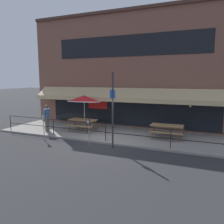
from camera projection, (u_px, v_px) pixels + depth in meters
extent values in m
plane|color=#2D2D30|center=(103.00, 144.00, 11.67)|extent=(120.00, 120.00, 0.00)
cube|color=gray|center=(117.00, 134.00, 13.49)|extent=(15.00, 4.00, 0.10)
cube|color=brown|center=(129.00, 72.00, 14.97)|extent=(15.00, 0.50, 7.83)
cube|color=black|center=(128.00, 46.00, 14.48)|extent=(10.50, 0.02, 1.40)
cube|color=#4C3027|center=(129.00, 10.00, 14.32)|extent=(15.00, 0.62, 0.20)
cube|color=black|center=(127.00, 109.00, 15.12)|extent=(12.00, 0.02, 2.30)
cube|color=red|center=(98.00, 104.00, 15.90)|extent=(1.50, 0.02, 0.70)
cube|color=tan|center=(125.00, 93.00, 14.45)|extent=(13.80, 0.92, 0.70)
cube|color=tan|center=(122.00, 100.00, 14.05)|extent=(13.80, 0.08, 0.28)
cube|color=black|center=(191.00, 102.00, 13.35)|extent=(0.04, 0.28, 0.04)
cube|color=black|center=(190.00, 105.00, 13.25)|extent=(0.18, 0.18, 0.28)
cube|color=beige|center=(190.00, 105.00, 13.25)|extent=(0.13, 0.19, 0.20)
cylinder|color=black|center=(11.00, 123.00, 14.44)|extent=(0.04, 0.04, 0.95)
cylinder|color=black|center=(53.00, 127.00, 13.15)|extent=(0.04, 0.04, 0.95)
cylinder|color=black|center=(106.00, 132.00, 11.86)|extent=(0.04, 0.04, 0.95)
cylinder|color=black|center=(171.00, 139.00, 10.56)|extent=(0.04, 0.04, 0.95)
cube|color=black|center=(106.00, 124.00, 11.79)|extent=(13.80, 0.04, 0.04)
cube|color=black|center=(106.00, 132.00, 11.86)|extent=(13.80, 0.03, 0.03)
cube|color=#997047|center=(83.00, 120.00, 14.07)|extent=(1.80, 0.80, 0.05)
cube|color=#997047|center=(78.00, 126.00, 13.58)|extent=(1.80, 0.26, 0.04)
cube|color=#997047|center=(87.00, 123.00, 14.64)|extent=(1.80, 0.26, 0.04)
cylinder|color=brown|center=(92.00, 127.00, 13.53)|extent=(0.07, 0.30, 0.73)
cylinder|color=brown|center=(96.00, 125.00, 14.12)|extent=(0.07, 0.30, 0.73)
cylinder|color=brown|center=(70.00, 125.00, 14.13)|extent=(0.07, 0.30, 0.73)
cylinder|color=brown|center=(75.00, 124.00, 14.72)|extent=(0.07, 0.30, 0.73)
cube|color=#997047|center=(167.00, 125.00, 12.35)|extent=(1.80, 0.80, 0.05)
cube|color=#997047|center=(165.00, 133.00, 11.86)|extent=(1.80, 0.26, 0.04)
cube|color=#997047|center=(168.00, 128.00, 12.92)|extent=(1.80, 0.26, 0.04)
cylinder|color=brown|center=(181.00, 134.00, 11.81)|extent=(0.07, 0.30, 0.73)
cylinder|color=brown|center=(182.00, 132.00, 12.40)|extent=(0.07, 0.30, 0.73)
cylinder|color=brown|center=(152.00, 132.00, 12.41)|extent=(0.07, 0.30, 0.73)
cylinder|color=brown|center=(154.00, 129.00, 13.00)|extent=(0.07, 0.30, 0.73)
cylinder|color=#B7B2A8|center=(84.00, 113.00, 14.20)|extent=(0.04, 0.04, 2.30)
cone|color=red|center=(84.00, 98.00, 14.06)|extent=(2.10, 2.12, 0.55)
cylinder|color=white|center=(84.00, 101.00, 14.09)|extent=(2.14, 2.14, 0.20)
sphere|color=#B7B2A8|center=(84.00, 95.00, 14.03)|extent=(0.07, 0.07, 0.07)
cylinder|color=#665B4C|center=(48.00, 124.00, 14.17)|extent=(0.15, 0.15, 0.86)
cylinder|color=#665B4C|center=(46.00, 125.00, 13.98)|extent=(0.15, 0.15, 0.86)
cube|color=#4C709E|center=(47.00, 113.00, 13.96)|extent=(0.28, 0.42, 0.60)
cylinder|color=#4C709E|center=(49.00, 113.00, 14.21)|extent=(0.10, 0.10, 0.54)
cylinder|color=#4C709E|center=(44.00, 115.00, 13.72)|extent=(0.10, 0.10, 0.54)
sphere|color=brown|center=(46.00, 107.00, 13.90)|extent=(0.22, 0.22, 0.22)
cylinder|color=gray|center=(44.00, 130.00, 12.35)|extent=(0.04, 0.04, 1.15)
cylinder|color=gray|center=(43.00, 118.00, 12.25)|extent=(0.15, 0.15, 0.20)
sphere|color=gray|center=(43.00, 117.00, 12.23)|extent=(0.14, 0.14, 0.14)
cube|color=silver|center=(42.00, 118.00, 12.17)|extent=(0.08, 0.01, 0.13)
cylinder|color=gray|center=(89.00, 135.00, 11.38)|extent=(0.04, 0.04, 1.15)
cylinder|color=#2D2D33|center=(89.00, 122.00, 11.27)|extent=(0.15, 0.15, 0.20)
sphere|color=#2D2D33|center=(89.00, 120.00, 11.26)|extent=(0.14, 0.14, 0.14)
cube|color=silver|center=(88.00, 122.00, 11.20)|extent=(0.08, 0.01, 0.13)
cylinder|color=#2D2D33|center=(113.00, 111.00, 10.71)|extent=(0.09, 0.09, 3.77)
cube|color=blue|center=(113.00, 94.00, 10.56)|extent=(0.28, 0.02, 0.40)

